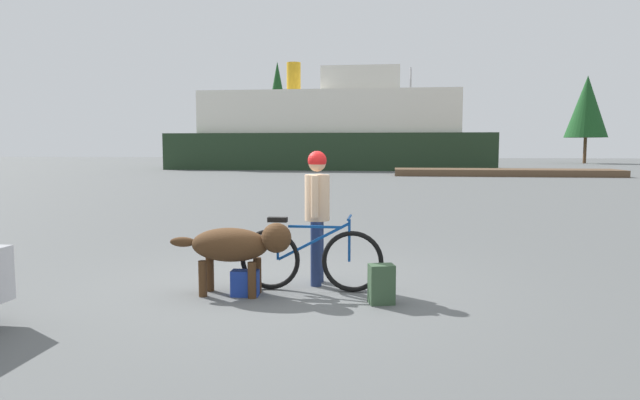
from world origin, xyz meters
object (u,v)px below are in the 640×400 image
(person_cyclist, at_px, (317,204))
(handbag_pannier, at_px, (245,283))
(bicycle, at_px, (310,258))
(ferry_boat, at_px, (332,132))
(sailboat_moored, at_px, (410,162))
(backpack, at_px, (381,284))
(dog, at_px, (238,246))

(person_cyclist, height_order, handbag_pannier, person_cyclist)
(bicycle, distance_m, person_cyclist, 0.73)
(bicycle, height_order, ferry_boat, ferry_boat)
(handbag_pannier, bearing_deg, sailboat_moored, 85.75)
(person_cyclist, bearing_deg, backpack, -44.31)
(person_cyclist, distance_m, handbag_pannier, 1.37)
(bicycle, relative_size, backpack, 3.96)
(dog, bearing_deg, sailboat_moored, 85.61)
(dog, bearing_deg, handbag_pannier, -22.31)
(handbag_pannier, xyz_separation_m, ferry_boat, (-3.24, 38.29, 2.74))
(backpack, relative_size, ferry_boat, 0.02)
(bicycle, height_order, person_cyclist, person_cyclist)
(backpack, xyz_separation_m, sailboat_moored, (1.25, 38.81, 0.28))
(dog, bearing_deg, person_cyclist, 37.48)
(bicycle, relative_size, person_cyclist, 1.04)
(handbag_pannier, bearing_deg, backpack, -4.30)
(bicycle, distance_m, dog, 0.90)
(bicycle, relative_size, ferry_boat, 0.07)
(handbag_pannier, bearing_deg, person_cyclist, 42.48)
(bicycle, height_order, dog, bicycle)
(backpack, height_order, handbag_pannier, backpack)
(backpack, bearing_deg, dog, 174.62)
(person_cyclist, distance_m, backpack, 1.44)
(backpack, xyz_separation_m, handbag_pannier, (-1.62, 0.12, -0.07))
(dog, xyz_separation_m, sailboat_moored, (2.97, 38.65, -0.10))
(dog, relative_size, handbag_pannier, 4.66)
(bicycle, bearing_deg, ferry_boat, 95.97)
(bicycle, distance_m, sailboat_moored, 38.40)
(bicycle, height_order, backpack, bicycle)
(dog, distance_m, ferry_boat, 38.45)
(person_cyclist, bearing_deg, ferry_boat, 96.09)
(person_cyclist, xyz_separation_m, backpack, (0.85, -0.83, -0.81))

